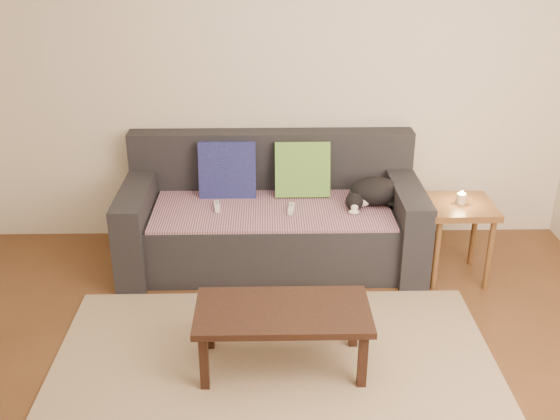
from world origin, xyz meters
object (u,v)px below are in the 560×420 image
(side_table, at_px, (459,217))
(wii_remote_a, at_px, (217,206))
(cat, at_px, (373,192))
(wii_remote_b, at_px, (291,209))
(coffee_table, at_px, (283,317))
(sofa, at_px, (272,219))

(side_table, bearing_deg, wii_remote_a, 172.68)
(cat, relative_size, side_table, 0.79)
(wii_remote_b, xyz_separation_m, side_table, (1.13, -0.16, 0.00))
(wii_remote_a, distance_m, coffee_table, 1.29)
(sofa, height_order, wii_remote_a, sofa)
(sofa, relative_size, cat, 4.78)
(wii_remote_b, bearing_deg, sofa, 51.03)
(cat, height_order, side_table, cat)
(sofa, distance_m, wii_remote_a, 0.42)
(coffee_table, bearing_deg, wii_remote_b, 85.66)
(side_table, height_order, coffee_table, side_table)
(side_table, bearing_deg, cat, 154.52)
(cat, bearing_deg, wii_remote_b, -171.47)
(sofa, relative_size, wii_remote_a, 14.00)
(wii_remote_b, bearing_deg, side_table, -91.08)
(sofa, xyz_separation_m, side_table, (1.26, -0.30, 0.15))
(side_table, distance_m, coffee_table, 1.58)
(wii_remote_a, xyz_separation_m, coffee_table, (0.43, -1.21, -0.12))
(cat, xyz_separation_m, wii_remote_b, (-0.58, -0.10, -0.08))
(cat, distance_m, wii_remote_a, 1.11)
(wii_remote_a, xyz_separation_m, side_table, (1.65, -0.21, 0.00))
(wii_remote_a, bearing_deg, cat, -95.00)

